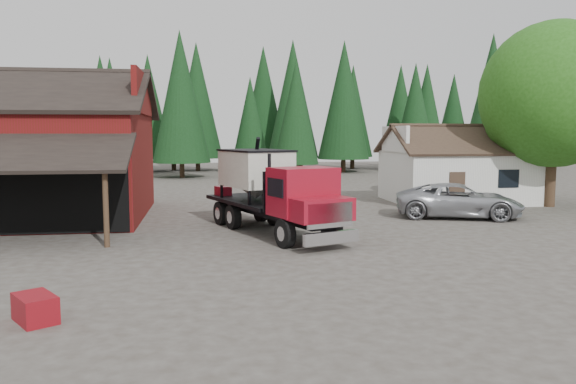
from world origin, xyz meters
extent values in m
plane|color=#3F3932|center=(0.00, 0.00, 0.00)|extent=(120.00, 120.00, 0.00)
cube|color=#601013|center=(-11.00, 10.00, 2.50)|extent=(12.00, 10.00, 5.00)
cube|color=black|center=(-11.00, 12.50, 6.00)|extent=(12.80, 5.53, 2.35)
cube|color=#601013|center=(-5.00, 10.00, 6.00)|extent=(0.25, 7.00, 2.00)
cylinder|color=#382619|center=(-5.60, 2.10, 1.40)|extent=(0.20, 0.20, 2.80)
cube|color=silver|center=(13.00, 13.00, 1.50)|extent=(8.00, 6.00, 3.00)
cube|color=#38281E|center=(13.00, 11.50, 3.75)|extent=(8.60, 3.42, 1.80)
cube|color=#38281E|center=(13.00, 14.50, 3.75)|extent=(8.60, 3.42, 1.80)
cube|color=silver|center=(9.00, 13.00, 3.75)|extent=(0.20, 4.20, 1.50)
cube|color=silver|center=(17.00, 13.00, 3.75)|extent=(0.20, 4.20, 1.50)
cube|color=#38281E|center=(11.50, 9.98, 1.00)|extent=(0.90, 0.06, 2.00)
cube|color=black|center=(14.50, 9.98, 1.60)|extent=(1.20, 0.06, 1.00)
cylinder|color=#382619|center=(17.00, 10.00, 1.60)|extent=(0.60, 0.60, 3.20)
sphere|color=#225413|center=(17.00, 10.00, 6.20)|extent=(8.00, 8.00, 8.00)
sphere|color=#225413|center=(15.80, 10.80, 5.00)|extent=(4.40, 4.40, 4.40)
cylinder|color=#382619|center=(6.00, 30.00, 0.80)|extent=(0.44, 0.44, 1.60)
cone|color=black|center=(6.00, 30.00, 5.90)|extent=(3.96, 3.96, 9.00)
cylinder|color=#382619|center=(22.00, 26.00, 0.80)|extent=(0.44, 0.44, 1.60)
cone|color=black|center=(22.00, 26.00, 6.90)|extent=(4.84, 4.84, 11.00)
cylinder|color=#382619|center=(-4.00, 34.00, 0.80)|extent=(0.44, 0.44, 1.60)
cone|color=black|center=(-4.00, 34.00, 7.40)|extent=(5.28, 5.28, 12.00)
cylinder|color=black|center=(0.72, 0.97, 0.52)|extent=(0.68, 1.10, 1.05)
cylinder|color=black|center=(2.59, 1.68, 0.52)|extent=(0.68, 1.10, 1.05)
cylinder|color=black|center=(-0.89, 5.25, 0.52)|extent=(0.68, 1.10, 1.05)
cylinder|color=black|center=(0.98, 5.96, 0.52)|extent=(0.68, 1.10, 1.05)
cylinder|color=black|center=(-1.36, 6.50, 0.52)|extent=(0.68, 1.10, 1.05)
cylinder|color=black|center=(0.51, 7.20, 0.52)|extent=(0.68, 1.10, 1.05)
cube|color=black|center=(0.58, 4.18, 0.90)|extent=(3.87, 8.03, 0.38)
cube|color=silver|center=(2.18, -0.06, 0.52)|extent=(2.11, 0.93, 0.43)
cube|color=silver|center=(2.14, 0.03, 1.29)|extent=(1.73, 0.73, 0.86)
cube|color=maroon|center=(1.94, 0.57, 1.43)|extent=(2.44, 1.91, 0.81)
cube|color=maroon|center=(1.51, 1.73, 1.95)|extent=(2.71, 2.32, 1.76)
cube|color=black|center=(1.77, 1.01, 2.24)|extent=(1.90, 0.78, 0.86)
cylinder|color=black|center=(0.31, 2.19, 2.48)|extent=(0.17, 0.17, 1.71)
cube|color=black|center=(1.17, 2.62, 1.90)|extent=(2.22, 0.93, 1.52)
cube|color=black|center=(0.11, 5.43, 1.16)|extent=(4.22, 6.02, 0.15)
cube|color=beige|center=(0.11, 5.43, 2.57)|extent=(3.16, 3.71, 1.52)
cone|color=beige|center=(0.11, 5.43, 1.62)|extent=(2.70, 2.70, 0.67)
cube|color=black|center=(0.11, 5.43, 3.35)|extent=(3.28, 3.84, 0.08)
cylinder|color=black|center=(0.18, 6.87, 2.48)|extent=(0.38, 2.11, 2.91)
cube|color=maroon|center=(-1.23, 7.36, 1.43)|extent=(0.80, 0.91, 0.43)
cylinder|color=silver|center=(2.31, 2.69, 0.81)|extent=(0.83, 1.08, 0.53)
imported|color=#ACAEB4|center=(10.14, 6.91, 0.83)|extent=(6.56, 4.55, 1.66)
cube|color=maroon|center=(-5.81, -6.00, 0.30)|extent=(1.18, 1.30, 0.60)
camera|label=1|loc=(-2.17, -18.55, 4.09)|focal=35.00mm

